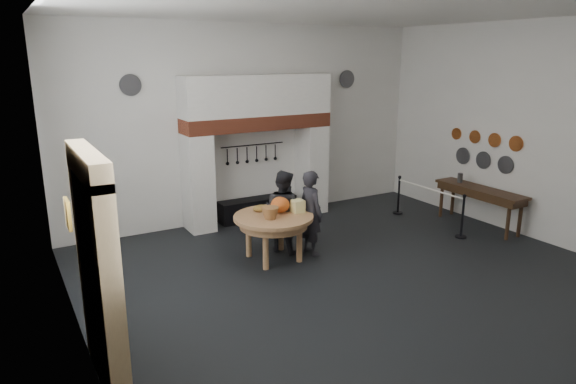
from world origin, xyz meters
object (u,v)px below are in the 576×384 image
visitor_near (311,213)px  barrier_post_far (399,196)px  work_table (273,217)px  barrier_post_near (462,217)px  visitor_far (283,211)px  side_table (480,189)px  iron_range (257,208)px

visitor_near → barrier_post_far: (3.28, 1.15, -0.39)m
work_table → barrier_post_near: barrier_post_near is taller
visitor_far → work_table: bearing=99.7°
barrier_post_near → barrier_post_far: (0.00, 2.00, 0.00)m
visitor_near → side_table: bearing=-98.6°
side_table → visitor_far: bearing=169.0°
iron_range → side_table: side_table is taller
visitor_near → visitor_far: visitor_near is taller
visitor_far → side_table: (4.59, -0.89, 0.05)m
work_table → barrier_post_near: size_ratio=1.67×
barrier_post_near → side_table: bearing=21.2°
visitor_near → barrier_post_far: visitor_near is taller
barrier_post_far → work_table: bearing=-165.4°
visitor_far → iron_range: bearing=-42.0°
work_table → visitor_far: size_ratio=0.92×
barrier_post_near → barrier_post_far: bearing=90.0°
work_table → visitor_near: size_ratio=0.90×
visitor_near → work_table: bearing=80.7°
barrier_post_near → work_table: bearing=166.9°
iron_range → visitor_far: size_ratio=1.16×
work_table → side_table: bearing=-6.8°
work_table → side_table: size_ratio=0.68×
visitor_far → barrier_post_near: 3.90m
side_table → barrier_post_near: bearing=-158.8°
iron_range → work_table: work_table is taller
visitor_far → barrier_post_near: bearing=-137.7°
barrier_post_near → visitor_far: bearing=161.3°
barrier_post_far → side_table: bearing=-61.1°
visitor_far → barrier_post_far: visitor_far is taller
side_table → barrier_post_near: size_ratio=2.44×
iron_range → barrier_post_near: 4.64m
work_table → barrier_post_near: bearing=-13.1°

